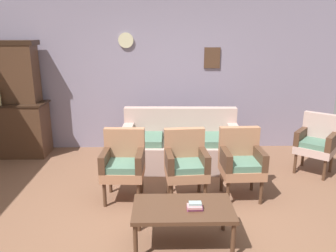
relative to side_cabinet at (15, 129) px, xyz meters
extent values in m
plane|color=brown|center=(2.55, -2.25, -0.47)|extent=(7.68, 7.68, 0.00)
cube|color=gray|center=(2.55, 0.38, 0.88)|extent=(6.40, 0.06, 2.70)
cube|color=#472D1E|center=(3.45, 0.33, 1.18)|extent=(0.28, 0.02, 0.36)
cylinder|color=beige|center=(1.95, 0.33, 1.48)|extent=(0.26, 0.03, 0.26)
cube|color=#472D1E|center=(0.00, 0.00, -0.02)|extent=(1.10, 0.52, 0.90)
cube|color=black|center=(0.00, 0.00, 0.45)|extent=(1.16, 0.55, 0.03)
cube|color=#472D1E|center=(0.00, 0.08, 0.94)|extent=(0.90, 0.36, 0.95)
cube|color=black|center=(0.00, 0.08, 1.45)|extent=(0.99, 0.38, 0.08)
cube|color=tan|center=(2.85, -0.60, -0.26)|extent=(1.86, 0.85, 0.42)
cube|color=tan|center=(2.86, -0.28, 0.19)|extent=(1.84, 0.21, 0.48)
cube|color=tan|center=(3.69, -0.63, 0.07)|extent=(0.18, 0.80, 0.24)
cube|color=tan|center=(2.01, -0.58, 0.07)|extent=(0.18, 0.80, 0.24)
cube|color=#4C705B|center=(3.38, -0.66, 0.00)|extent=(0.50, 0.57, 0.10)
cube|color=#4C705B|center=(2.85, -0.64, 0.00)|extent=(0.50, 0.57, 0.10)
cube|color=#4C705B|center=(2.32, -0.63, 0.00)|extent=(0.50, 0.57, 0.10)
cube|color=#9E6B4C|center=(2.06, -1.67, -0.09)|extent=(0.54, 0.50, 0.12)
cube|color=#4C705B|center=(2.06, -1.69, 0.00)|extent=(0.46, 0.43, 0.10)
cube|color=#9E6B4C|center=(2.07, -1.47, 0.20)|extent=(0.52, 0.12, 0.46)
cube|color=#472D1E|center=(2.28, -1.68, 0.08)|extent=(0.10, 0.48, 0.22)
cube|color=#472D1E|center=(1.84, -1.66, 0.08)|extent=(0.10, 0.48, 0.22)
cylinder|color=#472D1E|center=(2.26, -1.87, -0.31)|extent=(0.04, 0.04, 0.32)
cylinder|color=#472D1E|center=(1.84, -1.85, -0.31)|extent=(0.04, 0.04, 0.32)
cylinder|color=#472D1E|center=(2.28, -1.49, -0.31)|extent=(0.04, 0.04, 0.32)
cylinder|color=#472D1E|center=(1.86, -1.47, -0.31)|extent=(0.04, 0.04, 0.32)
cube|color=#9E6B4C|center=(2.86, -1.69, -0.09)|extent=(0.56, 0.52, 0.12)
cube|color=#4C705B|center=(2.86, -1.71, 0.00)|extent=(0.47, 0.44, 0.10)
cube|color=#9E6B4C|center=(2.84, -1.49, 0.20)|extent=(0.53, 0.14, 0.46)
cube|color=#472D1E|center=(3.08, -1.67, 0.08)|extent=(0.12, 0.48, 0.22)
cube|color=#472D1E|center=(2.64, -1.71, 0.08)|extent=(0.12, 0.48, 0.22)
cylinder|color=#472D1E|center=(3.08, -1.86, -0.31)|extent=(0.04, 0.04, 0.32)
cylinder|color=#472D1E|center=(2.67, -1.90, -0.31)|extent=(0.04, 0.04, 0.32)
cylinder|color=#472D1E|center=(3.05, -1.49, -0.31)|extent=(0.04, 0.04, 0.32)
cylinder|color=#472D1E|center=(2.64, -1.52, -0.31)|extent=(0.04, 0.04, 0.32)
cube|color=#9E6B4C|center=(3.57, -1.65, -0.09)|extent=(0.54, 0.50, 0.12)
cube|color=#4C705B|center=(3.58, -1.67, 0.00)|extent=(0.45, 0.42, 0.10)
cube|color=#9E6B4C|center=(3.57, -1.45, 0.20)|extent=(0.52, 0.12, 0.46)
cube|color=#472D1E|center=(3.79, -1.64, 0.08)|extent=(0.10, 0.48, 0.22)
cube|color=#472D1E|center=(3.35, -1.65, 0.08)|extent=(0.10, 0.48, 0.22)
cylinder|color=#472D1E|center=(3.79, -1.83, -0.31)|extent=(0.04, 0.04, 0.32)
cylinder|color=#472D1E|center=(3.37, -1.84, -0.31)|extent=(0.04, 0.04, 0.32)
cylinder|color=#472D1E|center=(3.78, -1.45, -0.31)|extent=(0.04, 0.04, 0.32)
cylinder|color=#472D1E|center=(3.36, -1.46, -0.31)|extent=(0.04, 0.04, 0.32)
cube|color=tan|center=(4.87, -0.89, -0.09)|extent=(0.71, 0.70, 0.12)
cube|color=#4C705B|center=(4.86, -0.90, 0.00)|extent=(0.60, 0.60, 0.10)
cube|color=tan|center=(5.00, -0.74, 0.20)|extent=(0.46, 0.41, 0.46)
cube|color=#472D1E|center=(5.04, -1.03, 0.08)|extent=(0.37, 0.42, 0.22)
cube|color=#472D1E|center=(4.70, -0.75, 0.08)|extent=(0.37, 0.42, 0.22)
cylinder|color=#472D1E|center=(4.91, -1.17, -0.31)|extent=(0.04, 0.04, 0.32)
cylinder|color=#472D1E|center=(4.59, -0.90, -0.31)|extent=(0.04, 0.04, 0.32)
cylinder|color=#472D1E|center=(5.15, -0.88, -0.31)|extent=(0.04, 0.04, 0.32)
cylinder|color=#472D1E|center=(4.83, -0.61, -0.31)|extent=(0.04, 0.04, 0.32)
cube|color=#472D1E|center=(2.76, -2.62, -0.07)|extent=(1.00, 0.56, 0.04)
cylinder|color=#472D1E|center=(2.30, -2.38, -0.28)|extent=(0.04, 0.04, 0.38)
cylinder|color=#472D1E|center=(3.22, -2.38, -0.28)|extent=(0.04, 0.04, 0.38)
cylinder|color=#472D1E|center=(2.30, -2.86, -0.28)|extent=(0.04, 0.04, 0.38)
cylinder|color=#472D1E|center=(3.22, -2.86, -0.28)|extent=(0.04, 0.04, 0.38)
cube|color=#B34594|center=(2.87, -2.66, -0.04)|extent=(0.15, 0.09, 0.02)
cube|color=#B6797C|center=(2.87, -2.67, -0.01)|extent=(0.14, 0.10, 0.02)
cube|color=#839B9A|center=(2.87, -2.66, 0.01)|extent=(0.12, 0.07, 0.02)
camera|label=1|loc=(2.55, -5.54, 1.62)|focal=35.29mm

